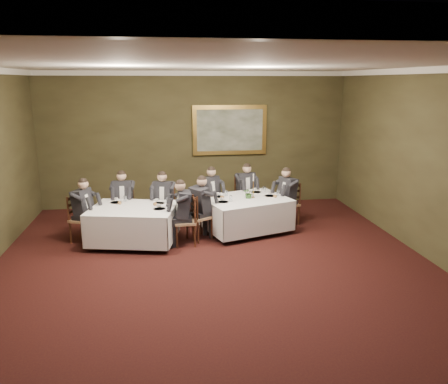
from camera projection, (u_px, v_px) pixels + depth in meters
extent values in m
plane|color=black|center=(221.00, 287.00, 7.08)|extent=(10.00, 10.00, 0.00)
cube|color=silver|center=(221.00, 63.00, 6.22)|extent=(8.00, 10.00, 0.10)
cube|color=#342E1A|center=(195.00, 140.00, 11.45)|extent=(8.00, 0.10, 3.50)
cube|color=white|center=(194.00, 73.00, 10.98)|extent=(8.00, 0.10, 0.12)
cube|color=white|center=(416.00, 24.00, 1.49)|extent=(8.00, 0.10, 0.12)
cube|color=#32180E|center=(246.00, 200.00, 9.55)|extent=(1.99, 1.72, 0.04)
cube|color=white|center=(246.00, 199.00, 9.54)|extent=(2.07, 1.79, 0.02)
cube|color=white|center=(246.00, 213.00, 9.63)|extent=(2.09, 1.82, 0.65)
cube|color=#32180E|center=(133.00, 209.00, 8.85)|extent=(1.85, 1.54, 0.04)
cube|color=white|center=(133.00, 208.00, 8.84)|extent=(1.92, 1.61, 0.02)
cube|color=white|center=(134.00, 223.00, 8.92)|extent=(1.94, 1.63, 0.65)
cube|color=#8F6C49|center=(210.00, 203.00, 10.19)|extent=(0.59, 0.58, 0.05)
cube|color=#32180E|center=(205.00, 191.00, 10.28)|extent=(0.35, 0.21, 0.54)
cube|color=black|center=(209.00, 187.00, 10.10)|extent=(0.52, 0.48, 0.55)
sphere|color=tan|center=(209.00, 171.00, 10.01)|extent=(0.29, 0.29, 0.21)
cube|color=#8F6C49|center=(245.00, 198.00, 10.59)|extent=(0.53, 0.51, 0.05)
cube|color=#32180E|center=(242.00, 187.00, 10.70)|extent=(0.38, 0.12, 0.54)
cube|color=black|center=(245.00, 183.00, 10.50)|extent=(0.48, 0.40, 0.55)
sphere|color=tan|center=(246.00, 168.00, 10.41)|extent=(0.25, 0.25, 0.21)
cube|color=#8F6C49|center=(199.00, 217.00, 9.14)|extent=(0.59, 0.60, 0.05)
cube|color=#32180E|center=(192.00, 207.00, 8.96)|extent=(0.23, 0.34, 0.54)
cube|color=black|center=(199.00, 200.00, 9.05)|extent=(0.49, 0.52, 0.55)
sphere|color=tan|center=(199.00, 182.00, 8.96)|extent=(0.29, 0.29, 0.21)
cube|color=#8F6C49|center=(288.00, 204.00, 10.08)|extent=(0.57, 0.58, 0.05)
cube|color=#32180E|center=(294.00, 193.00, 10.12)|extent=(0.19, 0.36, 0.54)
cube|color=black|center=(288.00, 189.00, 9.99)|extent=(0.46, 0.51, 0.55)
sphere|color=tan|center=(289.00, 172.00, 9.89)|extent=(0.28, 0.28, 0.21)
cube|color=#8F6C49|center=(124.00, 208.00, 9.77)|extent=(0.47, 0.45, 0.05)
cube|color=#32180E|center=(125.00, 196.00, 9.89)|extent=(0.38, 0.05, 0.54)
cube|color=black|center=(123.00, 192.00, 9.68)|extent=(0.44, 0.34, 0.55)
sphere|color=tan|center=(122.00, 175.00, 9.58)|extent=(0.22, 0.22, 0.21)
cube|color=#8F6C49|center=(164.00, 209.00, 9.71)|extent=(0.54, 0.52, 0.05)
cube|color=#32180E|center=(166.00, 196.00, 9.83)|extent=(0.37, 0.13, 0.54)
cube|color=black|center=(164.00, 193.00, 9.61)|extent=(0.49, 0.41, 0.55)
sphere|color=tan|center=(163.00, 176.00, 9.52)|extent=(0.26, 0.26, 0.21)
cube|color=#8F6C49|center=(185.00, 222.00, 8.83)|extent=(0.43, 0.45, 0.05)
cube|color=#32180E|center=(194.00, 210.00, 8.80)|extent=(0.04, 0.38, 0.54)
cube|color=black|center=(185.00, 204.00, 8.74)|extent=(0.32, 0.42, 0.55)
sphere|color=tan|center=(184.00, 186.00, 8.64)|extent=(0.21, 0.21, 0.21)
cube|color=#8F6C49|center=(83.00, 219.00, 8.98)|extent=(0.56, 0.57, 0.05)
cube|color=#32180E|center=(74.00, 207.00, 8.97)|extent=(0.18, 0.36, 0.54)
cube|color=black|center=(81.00, 202.00, 8.89)|extent=(0.45, 0.51, 0.55)
sphere|color=tan|center=(80.00, 184.00, 8.79)|extent=(0.28, 0.28, 0.21)
imported|color=#2D5926|center=(249.00, 192.00, 9.51)|extent=(0.25, 0.23, 0.26)
cylinder|color=#A67932|center=(253.00, 197.00, 9.59)|extent=(0.08, 0.08, 0.02)
cylinder|color=#A67932|center=(253.00, 188.00, 9.54)|extent=(0.02, 0.02, 0.37)
cylinder|color=white|center=(253.00, 177.00, 9.48)|extent=(0.03, 0.03, 0.16)
cylinder|color=white|center=(219.00, 196.00, 9.66)|extent=(0.25, 0.25, 0.01)
cylinder|color=white|center=(218.00, 194.00, 9.80)|extent=(0.08, 0.08, 0.05)
cylinder|color=white|center=(227.00, 193.00, 9.67)|extent=(0.06, 0.06, 0.14)
cylinder|color=white|center=(116.00, 202.00, 9.21)|extent=(0.25, 0.25, 0.01)
cylinder|color=white|center=(117.00, 199.00, 9.35)|extent=(0.08, 0.08, 0.05)
cylinder|color=white|center=(124.00, 199.00, 9.22)|extent=(0.06, 0.06, 0.14)
cube|color=#DDBD50|center=(230.00, 130.00, 11.45)|extent=(1.95, 0.08, 1.29)
cube|color=#40472F|center=(230.00, 130.00, 11.41)|extent=(1.73, 0.01, 1.07)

